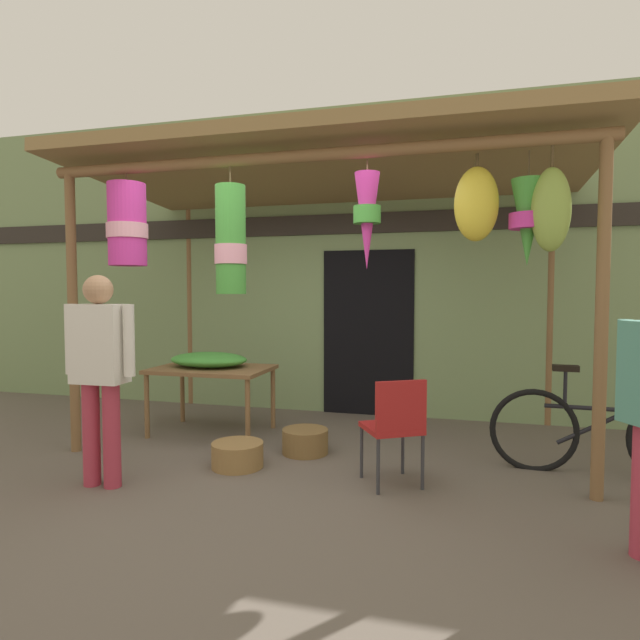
{
  "coord_description": "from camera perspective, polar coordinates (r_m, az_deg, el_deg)",
  "views": [
    {
      "loc": [
        1.48,
        -4.12,
        1.5
      ],
      "look_at": [
        0.15,
        0.84,
        1.22
      ],
      "focal_mm": 29.24,
      "sensor_mm": 36.0,
      "label": 1
    }
  ],
  "objects": [
    {
      "name": "display_table",
      "position": [
        5.65,
        -11.75,
        -5.81
      ],
      "size": [
        1.21,
        0.81,
        0.7
      ],
      "color": "brown",
      "rests_on": "ground_plane"
    },
    {
      "name": "shop_facade",
      "position": [
        6.54,
        1.94,
        6.36
      ],
      "size": [
        11.37,
        0.29,
        3.74
      ],
      "color": "#7A9360",
      "rests_on": "ground_plane"
    },
    {
      "name": "parked_bicycle",
      "position": [
        4.9,
        28.47,
        -10.87
      ],
      "size": [
        1.75,
        0.44,
        0.92
      ],
      "color": "black",
      "rests_on": "ground_plane"
    },
    {
      "name": "folding_chair",
      "position": [
        4.09,
        8.25,
        -11.02
      ],
      "size": [
        0.55,
        0.55,
        0.84
      ],
      "color": "#AD1E1E",
      "rests_on": "ground_plane"
    },
    {
      "name": "ground_plane",
      "position": [
        4.62,
        -4.69,
        -15.81
      ],
      "size": [
        30.0,
        30.0,
        0.0
      ],
      "primitive_type": "plane",
      "color": "#60564C"
    },
    {
      "name": "wicker_basket_by_table",
      "position": [
        4.65,
        -9.02,
        -14.35
      ],
      "size": [
        0.44,
        0.44,
        0.21
      ],
      "primitive_type": "cylinder",
      "color": "olive",
      "rests_on": "ground_plane"
    },
    {
      "name": "wicker_basket_spare",
      "position": [
        4.97,
        -1.64,
        -13.11
      ],
      "size": [
        0.43,
        0.43,
        0.22
      ],
      "primitive_type": "cylinder",
      "color": "brown",
      "rests_on": "ground_plane"
    },
    {
      "name": "flower_heap_on_table",
      "position": [
        5.66,
        -11.96,
        -4.27
      ],
      "size": [
        0.84,
        0.59,
        0.15
      ],
      "color": "green",
      "rests_on": "display_table"
    },
    {
      "name": "customer_foreground",
      "position": [
        4.33,
        -22.95,
        -4.32
      ],
      "size": [
        0.59,
        0.23,
        1.63
      ],
      "color": "#B23347",
      "rests_on": "ground_plane"
    },
    {
      "name": "market_stall_canopy",
      "position": [
        5.25,
        1.27,
        14.62
      ],
      "size": [
        4.95,
        2.7,
        2.86
      ],
      "color": "brown",
      "rests_on": "ground_plane"
    }
  ]
}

